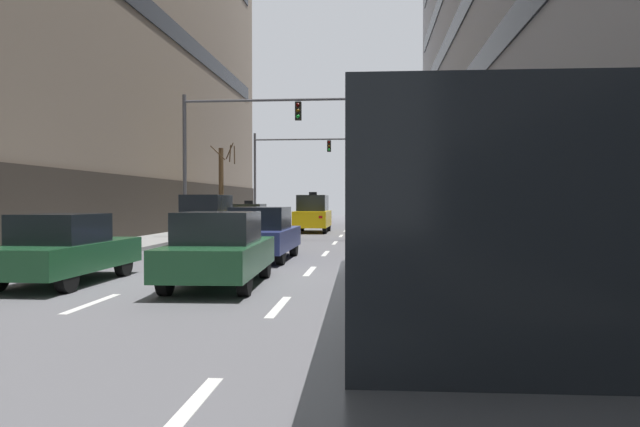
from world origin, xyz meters
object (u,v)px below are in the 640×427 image
(car_driving_2, at_px, (64,249))
(pedestrian_0, at_px, (492,226))
(car_driving_4, at_px, (220,250))
(car_driving_5, at_px, (207,220))
(car_parked_1, at_px, (419,267))
(car_driving_1, at_px, (262,234))
(car_parked_2, at_px, (397,237))
(car_parked_3, at_px, (390,226))
(street_tree_0, at_px, (222,186))
(pedestrian_1, at_px, (514,244))
(car_parked_0, at_px, (510,341))
(taxi_driving_0, at_px, (249,219))
(traffic_signal_1, at_px, (302,158))
(traffic_signal_0, at_px, (256,132))
(taxi_driving_3, at_px, (313,214))

(car_driving_2, bearing_deg, pedestrian_0, 26.90)
(car_driving_4, distance_m, car_driving_5, 11.64)
(car_parked_1, height_order, pedestrian_0, pedestrian_0)
(car_driving_1, xyz_separation_m, car_parked_2, (4.12, -0.84, -0.02))
(car_parked_3, distance_m, pedestrian_0, 6.62)
(car_driving_4, bearing_deg, street_tree_0, 104.90)
(car_driving_4, height_order, street_tree_0, street_tree_0)
(car_driving_4, relative_size, street_tree_0, 0.81)
(car_parked_1, distance_m, pedestrian_1, 3.07)
(car_parked_0, relative_size, car_parked_3, 1.06)
(taxi_driving_0, xyz_separation_m, traffic_signal_1, (1.50, 11.27, 4.20))
(car_parked_0, distance_m, pedestrian_1, 8.40)
(taxi_driving_0, distance_m, traffic_signal_1, 12.12)
(car_driving_5, xyz_separation_m, pedestrian_1, (9.52, -11.84, -0.02))
(car_parked_1, distance_m, traffic_signal_1, 34.07)
(street_tree_0, height_order, pedestrian_1, street_tree_0)
(car_parked_0, distance_m, pedestrian_0, 14.49)
(car_parked_0, distance_m, traffic_signal_0, 24.11)
(car_driving_1, bearing_deg, traffic_signal_0, 102.74)
(pedestrian_1, bearing_deg, car_driving_1, 134.68)
(car_driving_2, height_order, car_parked_3, car_parked_3)
(taxi_driving_0, height_order, car_parked_0, car_parked_0)
(car_driving_5, distance_m, pedestrian_0, 11.87)
(car_driving_4, bearing_deg, car_driving_1, 91.44)
(taxi_driving_0, xyz_separation_m, car_driving_2, (-0.05, -18.88, -0.06))
(car_driving_5, xyz_separation_m, car_parked_2, (7.53, -6.51, -0.24))
(car_driving_4, xyz_separation_m, traffic_signal_1, (-1.96, 30.20, 4.23))
(car_parked_0, relative_size, street_tree_0, 0.86)
(taxi_driving_3, bearing_deg, car_driving_1, -89.89)
(car_parked_0, bearing_deg, taxi_driving_0, 104.98)
(street_tree_0, bearing_deg, pedestrian_0, -54.15)
(car_driving_4, xyz_separation_m, street_tree_0, (-6.20, 23.29, 2.00))
(pedestrian_1, bearing_deg, taxi_driving_0, 115.63)
(traffic_signal_1, height_order, street_tree_0, traffic_signal_1)
(car_parked_1, bearing_deg, taxi_driving_0, 108.70)
(car_driving_1, height_order, car_driving_5, car_driving_5)
(car_driving_1, xyz_separation_m, traffic_signal_0, (-1.96, 8.66, 4.22))
(car_parked_3, xyz_separation_m, pedestrian_0, (2.83, -5.98, 0.28))
(car_driving_5, xyz_separation_m, traffic_signal_0, (1.45, 2.99, 4.00))
(car_driving_1, bearing_deg, car_driving_4, -88.56)
(car_driving_2, relative_size, car_parked_1, 0.94)
(car_driving_2, distance_m, car_parked_3, 13.50)
(car_driving_1, bearing_deg, car_driving_5, 121.06)
(car_parked_1, xyz_separation_m, traffic_signal_0, (-6.07, 17.16, 4.22))
(taxi_driving_0, xyz_separation_m, pedestrian_1, (9.44, -19.68, 0.19))
(car_parked_2, bearing_deg, traffic_signal_1, 103.06)
(car_driving_2, bearing_deg, traffic_signal_0, 84.19)
(car_driving_1, bearing_deg, taxi_driving_3, 90.11)
(car_driving_1, relative_size, car_parked_3, 1.01)
(car_driving_1, height_order, car_parked_3, car_driving_1)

